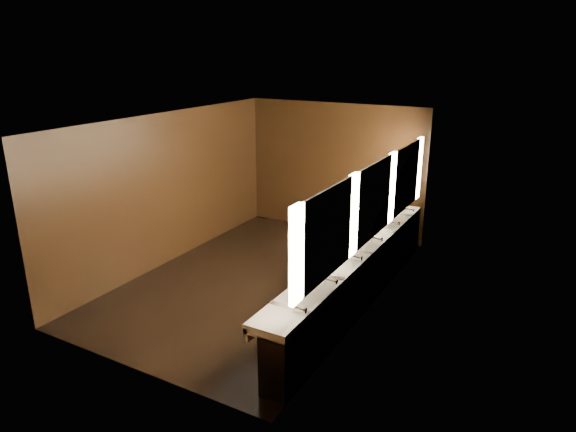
{
  "coord_description": "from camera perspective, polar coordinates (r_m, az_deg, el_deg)",
  "views": [
    {
      "loc": [
        4.4,
        -6.93,
        3.9
      ],
      "look_at": [
        0.53,
        0.0,
        1.28
      ],
      "focal_mm": 32.0,
      "sensor_mm": 36.0,
      "label": 1
    }
  ],
  "objects": [
    {
      "name": "sink_counter",
      "position": [
        8.15,
        7.82,
        -6.58
      ],
      "size": [
        0.55,
        5.4,
        1.01
      ],
      "color": "black",
      "rests_on": "floor"
    },
    {
      "name": "wall_left",
      "position": [
        9.76,
        -13.11,
        2.97
      ],
      "size": [
        0.02,
        6.0,
        2.8
      ],
      "primitive_type": "cube",
      "color": "black",
      "rests_on": "floor"
    },
    {
      "name": "person",
      "position": [
        8.1,
        2.4,
        -4.25
      ],
      "size": [
        0.57,
        0.68,
        1.6
      ],
      "primitive_type": "imported",
      "rotation": [
        0.0,
        0.0,
        -1.18
      ],
      "color": "#85C1C6",
      "rests_on": "floor"
    },
    {
      "name": "trash_bin",
      "position": [
        7.16,
        1.71,
        -12.13
      ],
      "size": [
        0.37,
        0.37,
        0.55
      ],
      "primitive_type": "cylinder",
      "rotation": [
        0.0,
        0.0,
        0.03
      ],
      "color": "black",
      "rests_on": "floor"
    },
    {
      "name": "floor",
      "position": [
        9.09,
        -2.95,
        -7.14
      ],
      "size": [
        6.0,
        6.0,
        0.0
      ],
      "primitive_type": "plane",
      "color": "black",
      "rests_on": "ground"
    },
    {
      "name": "ceiling",
      "position": [
        8.28,
        -3.27,
        10.63
      ],
      "size": [
        4.0,
        6.0,
        0.02
      ],
      "primitive_type": "cube",
      "color": "#2D2D2B",
      "rests_on": "wall_back"
    },
    {
      "name": "wall_front",
      "position": [
        6.41,
        -17.59,
        -5.59
      ],
      "size": [
        4.0,
        0.02,
        2.8
      ],
      "primitive_type": "cube",
      "color": "black",
      "rests_on": "floor"
    },
    {
      "name": "wall_back",
      "position": [
        11.14,
        5.16,
        5.26
      ],
      "size": [
        4.0,
        0.02,
        2.8
      ],
      "primitive_type": "cube",
      "color": "black",
      "rests_on": "floor"
    },
    {
      "name": "mirror_band",
      "position": [
        7.65,
        9.52,
        1.71
      ],
      "size": [
        0.06,
        5.03,
        1.15
      ],
      "color": "#FFE6BA",
      "rests_on": "wall_right"
    },
    {
      "name": "wall_right",
      "position": [
        7.75,
        9.53,
        -0.8
      ],
      "size": [
        0.02,
        6.0,
        2.8
      ],
      "primitive_type": "cube",
      "color": "black",
      "rests_on": "floor"
    }
  ]
}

